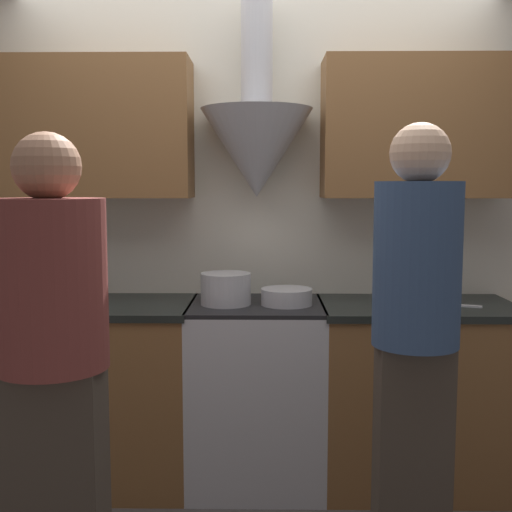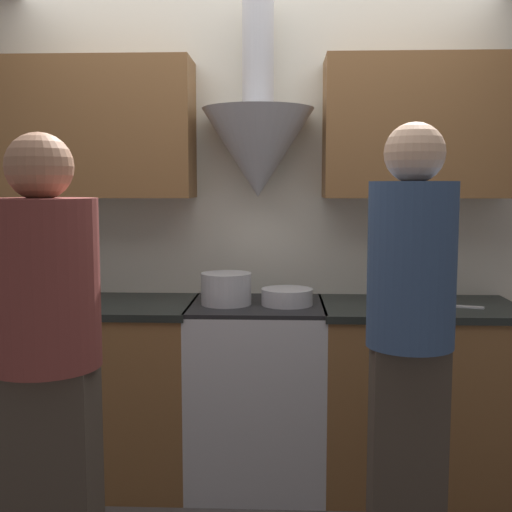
{
  "view_description": "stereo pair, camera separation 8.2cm",
  "coord_description": "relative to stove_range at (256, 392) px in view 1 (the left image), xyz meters",
  "views": [
    {
      "loc": [
        0.05,
        -2.83,
        1.51
      ],
      "look_at": [
        0.0,
        0.23,
        1.18
      ],
      "focal_mm": 45.0,
      "sensor_mm": 36.0,
      "label": 1
    },
    {
      "loc": [
        0.13,
        -2.83,
        1.51
      ],
      "look_at": [
        0.0,
        0.23,
        1.18
      ],
      "focal_mm": 45.0,
      "sensor_mm": 36.0,
      "label": 2
    }
  ],
  "objects": [
    {
      "name": "stove_range",
      "position": [
        0.0,
        0.0,
        0.0
      ],
      "size": [
        0.67,
        0.6,
        0.93
      ],
      "color": "silver",
      "rests_on": "ground_plane"
    },
    {
      "name": "person_foreground_left",
      "position": [
        -0.63,
        -1.18,
        0.46
      ],
      "size": [
        0.35,
        0.35,
        1.68
      ],
      "color": "#473D33",
      "rests_on": "ground_plane"
    },
    {
      "name": "counter_left",
      "position": [
        -1.05,
        -0.0,
        -0.0
      ],
      "size": [
        1.45,
        0.62,
        0.93
      ],
      "color": "brown",
      "rests_on": "ground_plane"
    },
    {
      "name": "ground_plane",
      "position": [
        0.0,
        -0.33,
        -0.47
      ],
      "size": [
        12.0,
        12.0,
        0.0
      ],
      "primitive_type": "plane",
      "color": "#4C4744"
    },
    {
      "name": "counter_right",
      "position": [
        0.81,
        -0.0,
        -0.0
      ],
      "size": [
        0.97,
        0.62,
        0.93
      ],
      "color": "brown",
      "rests_on": "ground_plane"
    },
    {
      "name": "wall_back",
      "position": [
        -0.08,
        0.27,
        1.0
      ],
      "size": [
        8.4,
        0.57,
        2.6
      ],
      "color": "silver",
      "rests_on": "ground_plane"
    },
    {
      "name": "orange_fruit",
      "position": [
        0.76,
        0.0,
        0.5
      ],
      "size": [
        0.08,
        0.08,
        0.08
      ],
      "color": "orange",
      "rests_on": "counter_right"
    },
    {
      "name": "chefs_knife",
      "position": [
        0.97,
        -0.06,
        0.46
      ],
      "size": [
        0.25,
        0.11,
        0.01
      ],
      "rotation": [
        0.0,
        0.0,
        -0.32
      ],
      "color": "silver",
      "rests_on": "counter_right"
    },
    {
      "name": "stock_pot",
      "position": [
        -0.15,
        -0.03,
        0.54
      ],
      "size": [
        0.25,
        0.25,
        0.16
      ],
      "color": "silver",
      "rests_on": "stove_range"
    },
    {
      "name": "person_foreground_right",
      "position": [
        0.58,
        -0.93,
        0.5
      ],
      "size": [
        0.3,
        0.3,
        1.73
      ],
      "color": "#473D33",
      "rests_on": "ground_plane"
    },
    {
      "name": "mixing_bowl",
      "position": [
        0.15,
        -0.03,
        0.5
      ],
      "size": [
        0.25,
        0.25,
        0.08
      ],
      "color": "silver",
      "rests_on": "stove_range"
    }
  ]
}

